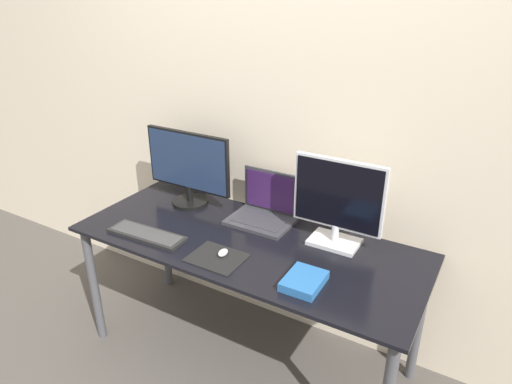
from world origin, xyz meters
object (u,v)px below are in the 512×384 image
monitor_right (338,202)px  mouse (223,253)px  book (304,281)px  laptop (265,209)px  keyboard (147,234)px  monitor_left (188,167)px

monitor_right → mouse: monitor_right is taller
mouse → book: bearing=-1.4°
monitor_right → mouse: (-0.40, -0.37, -0.20)m
laptop → keyboard: laptop is taller
monitor_left → monitor_right: size_ratio=1.22×
monitor_left → laptop: (0.46, 0.05, -0.16)m
laptop → book: laptop is taller
book → monitor_right: bearing=92.1°
monitor_right → book: monitor_right is taller
monitor_right → laptop: monitor_right is taller
keyboard → book: 0.85m
keyboard → mouse: (0.44, 0.04, 0.01)m
monitor_right → book: 0.43m
mouse → laptop: bearing=91.8°
monitor_left → keyboard: bearing=-84.4°
monitor_left → laptop: monitor_left is taller
monitor_left → laptop: size_ratio=1.60×
monitor_right → keyboard: monitor_right is taller
monitor_right → laptop: bearing=173.4°
monitor_left → book: (0.89, -0.38, -0.21)m
monitor_right → laptop: 0.45m
mouse → keyboard: bearing=-175.3°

